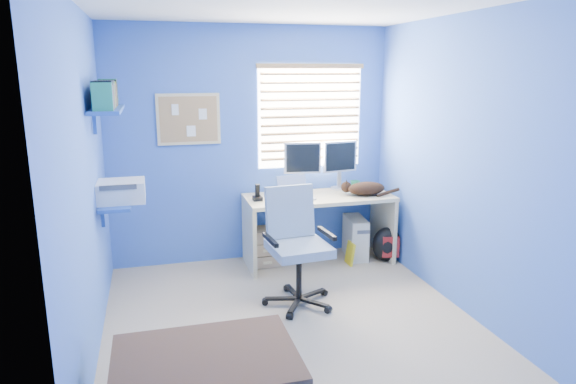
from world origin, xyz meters
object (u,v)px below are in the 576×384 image
object	(u,v)px
desk	(318,229)
laptop	(297,189)
tower_pc	(355,237)
cat	(367,189)
office_chair	(297,261)

from	to	relation	value
desk	laptop	size ratio (longest dim) A/B	4.72
tower_pc	desk	bearing A→B (deg)	-168.40
tower_pc	cat	bearing A→B (deg)	-66.09
desk	cat	xyz separation A→B (m)	(0.49, -0.11, 0.44)
tower_pc	office_chair	distance (m)	1.35
desk	office_chair	bearing A→B (deg)	-119.08
desk	tower_pc	size ratio (longest dim) A/B	3.46
laptop	cat	distance (m)	0.76
cat	tower_pc	bearing A→B (deg)	129.27
desk	office_chair	size ratio (longest dim) A/B	1.51
desk	cat	distance (m)	0.67
desk	office_chair	world-z (taller)	office_chair
laptop	cat	size ratio (longest dim) A/B	0.81
desk	laptop	distance (m)	0.56
tower_pc	office_chair	bearing A→B (deg)	-128.52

